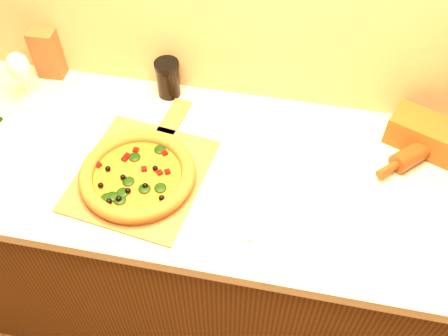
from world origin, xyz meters
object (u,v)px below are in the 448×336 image
(dark_jar, at_px, (168,78))
(wine_glass, at_px, (19,67))
(pizza, at_px, (138,175))
(rolling_pin, at_px, (432,144))
(pizza_peel, at_px, (143,171))

(dark_jar, bearing_deg, wine_glass, -166.35)
(pizza, distance_m, wine_glass, 0.54)
(rolling_pin, distance_m, dark_jar, 0.84)
(rolling_pin, bearing_deg, wine_glass, -179.21)
(pizza_peel, distance_m, wine_glass, 0.53)
(rolling_pin, xyz_separation_m, dark_jar, (-0.83, 0.09, 0.04))
(wine_glass, xyz_separation_m, dark_jar, (0.45, 0.11, -0.06))
(rolling_pin, bearing_deg, pizza, -160.79)
(wine_glass, bearing_deg, rolling_pin, 0.79)
(pizza_peel, distance_m, rolling_pin, 0.85)
(pizza_peel, height_order, wine_glass, wine_glass)
(rolling_pin, relative_size, wine_glass, 1.84)
(pizza_peel, xyz_separation_m, pizza, (-0.00, -0.04, 0.03))
(pizza, relative_size, wine_glass, 1.85)
(pizza_peel, bearing_deg, pizza, -85.64)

